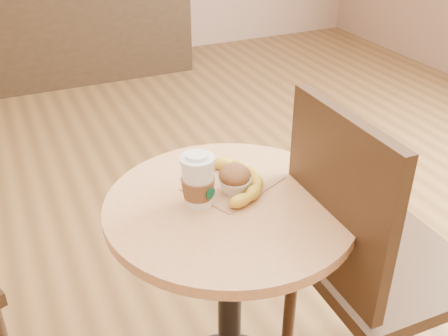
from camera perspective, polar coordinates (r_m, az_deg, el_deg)
name	(u,v)px	position (r m, az deg, el deg)	size (l,w,h in m)	color
cafe_table	(230,270)	(1.51, 0.64, -11.04)	(0.66, 0.66, 0.75)	black
chair_right	(368,257)	(1.54, 15.39, -9.36)	(0.46, 0.46, 1.02)	#372413
service_counter	(43,13)	(4.42, -19.10, 15.65)	(2.30, 0.65, 1.04)	black
kraft_bag	(234,183)	(1.44, 1.05, -1.67)	(0.24, 0.18, 0.00)	#AD7A53
coffee_cup	(198,182)	(1.32, -2.85, -1.57)	(0.09, 0.09, 0.15)	silver
muffin	(235,179)	(1.38, 1.17, -1.21)	(0.09, 0.09, 0.08)	white
banana	(239,179)	(1.42, 1.68, -1.22)	(0.16, 0.26, 0.04)	gold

